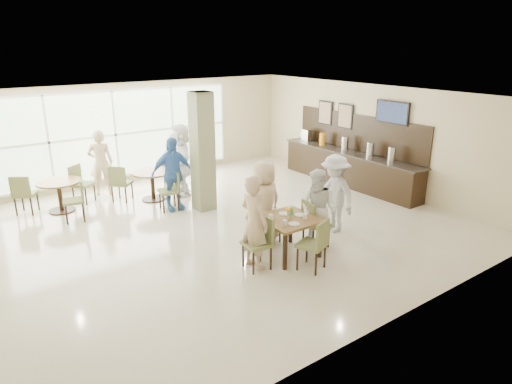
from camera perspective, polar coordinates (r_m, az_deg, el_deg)
ground at (r=10.03m, az=-4.99°, el=-4.44°), size 10.00×10.00×0.00m
room_shell at (r=9.50m, az=-5.27°, el=5.07°), size 10.00×10.00×10.00m
window_bank at (r=13.34m, az=-17.15°, el=6.85°), size 7.00×0.04×7.00m
column at (r=10.77m, az=-6.71°, el=4.96°), size 0.45×0.45×2.80m
main_table at (r=8.52m, az=4.07°, el=-3.82°), size 1.01×1.01×0.75m
round_table_left at (r=11.72m, az=-23.40°, el=0.35°), size 1.02×1.02×0.75m
round_table_right at (r=11.86m, az=-12.85°, el=1.63°), size 1.02×1.02×0.75m
chairs_main_table at (r=8.57m, az=4.04°, el=-5.05°), size 2.01×1.91×0.95m
chairs_table_left at (r=11.69m, az=-23.20°, el=-0.07°), size 1.95×1.75×0.95m
chairs_table_right at (r=11.84m, az=-12.54°, el=1.22°), size 2.04×1.87×0.95m
tabletop_clutter at (r=8.47m, az=4.22°, el=-2.90°), size 0.72×0.70×0.21m
buffet_counter at (r=13.09m, az=11.59°, el=3.28°), size 0.64×4.70×1.95m
wall_tv at (r=12.26m, az=16.67°, el=9.52°), size 0.06×1.00×0.58m
framed_art_a at (r=13.33m, az=11.10°, el=9.28°), size 0.05×0.55×0.70m
framed_art_b at (r=13.88m, az=8.66°, el=9.76°), size 0.05×0.55×0.70m
teen_left at (r=7.99m, az=-0.22°, el=-3.82°), size 0.46×0.66×1.71m
teen_far at (r=9.06m, az=1.04°, el=-1.27°), size 0.84×0.49×1.66m
teen_right at (r=8.89m, az=7.80°, el=-2.16°), size 0.78×0.90×1.57m
teen_standing at (r=9.71m, az=9.80°, el=-0.17°), size 0.70×1.12×1.66m
adult_a at (r=10.95m, az=-10.41°, el=2.21°), size 1.09×0.68×1.77m
adult_b at (r=12.04m, az=-9.42°, el=4.01°), size 1.19×1.88×1.88m
adult_standing at (r=12.53m, az=-18.84°, el=3.48°), size 0.74×0.61×1.74m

